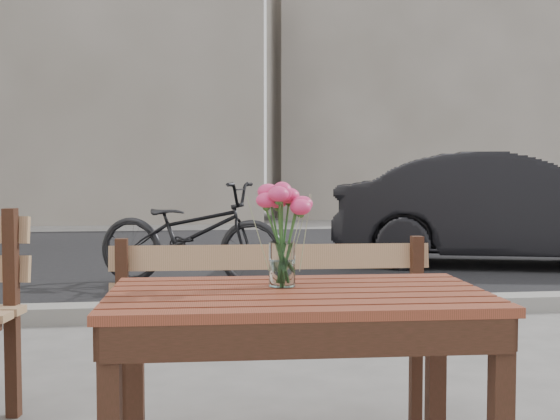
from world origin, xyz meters
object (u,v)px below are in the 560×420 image
main_table (298,329)px  main_vase (282,222)px  bicycle (190,234)px  parked_car (506,209)px

main_table → main_vase: (-0.04, 0.09, 0.32)m
main_table → bicycle: (-0.31, 4.59, -0.10)m
main_table → parked_car: size_ratio=0.30×
main_table → bicycle: bearing=96.0°
main_table → bicycle: bicycle is taller
main_vase → bicycle: bearing=93.5°
main_vase → main_table: bearing=-68.0°
main_vase → parked_car: bearing=58.7°
main_vase → parked_car: parked_car is taller
parked_car → bicycle: size_ratio=2.10×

